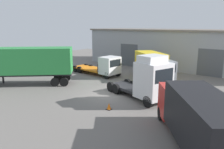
# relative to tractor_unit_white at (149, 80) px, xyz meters

# --- Properties ---
(ground_plane) EXTENTS (60.00, 60.00, 0.00)m
(ground_plane) POSITION_rel_tractor_unit_white_xyz_m (-4.17, -0.64, -1.95)
(ground_plane) COLOR slate
(warehouse_building) EXTENTS (28.74, 8.90, 5.97)m
(warehouse_building) POSITION_rel_tractor_unit_white_xyz_m (-4.17, 17.55, 1.04)
(warehouse_building) COLOR #93999E
(warehouse_building) RESTS_ON ground_plane
(tractor_unit_white) EXTENTS (6.92, 4.43, 4.15)m
(tractor_unit_white) POSITION_rel_tractor_unit_white_xyz_m (0.00, 0.00, 0.00)
(tractor_unit_white) COLOR silver
(tractor_unit_white) RESTS_ON ground_plane
(container_trailer_green) EXTENTS (9.37, 8.58, 4.18)m
(container_trailer_green) POSITION_rel_tractor_unit_white_xyz_m (-13.68, -3.12, 0.69)
(container_trailer_green) COLOR #28843D
(container_trailer_green) RESTS_ON ground_plane
(box_truck_grey) EXTENTS (7.00, 6.44, 3.24)m
(box_truck_grey) POSITION_rel_tractor_unit_white_xyz_m (-3.27, 7.60, -0.10)
(box_truck_grey) COLOR gray
(box_truck_grey) RESTS_ON ground_plane
(flatbed_truck_white) EXTENTS (7.67, 3.21, 2.65)m
(flatbed_truck_white) POSITION_rel_tractor_unit_white_xyz_m (-9.30, 5.44, -0.68)
(flatbed_truck_white) COLOR silver
(flatbed_truck_white) RESTS_ON ground_plane
(box_truck_red) EXTENTS (6.89, 8.18, 3.27)m
(box_truck_red) POSITION_rel_tractor_unit_white_xyz_m (5.61, -5.47, -0.09)
(box_truck_red) COLOR red
(box_truck_red) RESTS_ON ground_plane
(oil_drum) EXTENTS (0.58, 0.58, 0.88)m
(oil_drum) POSITION_rel_tractor_unit_white_xyz_m (2.77, 2.26, -1.51)
(oil_drum) COLOR #B22D23
(oil_drum) RESTS_ON ground_plane
(traffic_cone) EXTENTS (0.40, 0.40, 0.55)m
(traffic_cone) POSITION_rel_tractor_unit_white_xyz_m (-1.64, -3.67, -1.70)
(traffic_cone) COLOR black
(traffic_cone) RESTS_ON ground_plane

